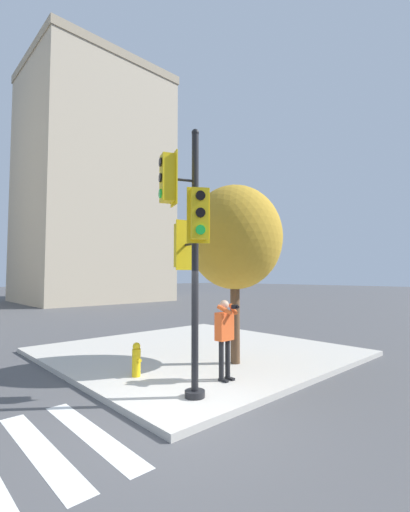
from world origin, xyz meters
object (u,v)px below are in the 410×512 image
traffic_signal_pole (187,234)px  street_tree (235,238)px  person_photographer (225,332)px  fire_hydrant (136,360)px

traffic_signal_pole → street_tree: (2.56, 1.10, 0.21)m
person_photographer → fire_hydrant: size_ratio=2.28×
traffic_signal_pole → street_tree: 2.80m
person_photographer → street_tree: street_tree is taller
traffic_signal_pole → street_tree: traffic_signal_pole is taller
street_tree → fire_hydrant: bearing=163.8°
fire_hydrant → street_tree: bearing=-16.2°
traffic_signal_pole → person_photographer: size_ratio=2.97×
person_photographer → fire_hydrant: 2.12m
street_tree → fire_hydrant: (-2.52, 0.73, -2.91)m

